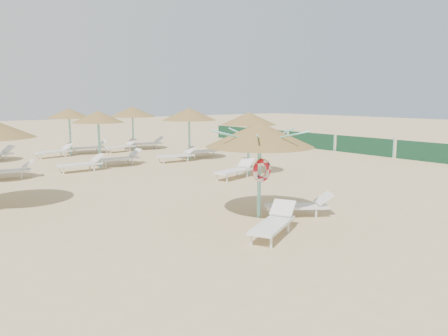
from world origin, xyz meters
TOP-DOWN VIEW (x-y plane):
  - ground at (0.00, 0.00)m, footprint 120.00×120.00m
  - main_palapa at (0.06, -0.35)m, footprint 2.89×2.89m
  - lounger_main_a at (-0.76, -1.79)m, footprint 1.95×1.37m
  - lounger_main_b at (1.03, -1.00)m, footprint 1.82×1.45m
  - palapa_field at (-0.09, 11.33)m, footprint 14.71×13.67m
  - windbreak_fence at (14.00, 9.96)m, footprint 0.08×19.84m

SIDE VIEW (x-z plane):
  - ground at x=0.00m, z-range 0.00..0.00m
  - lounger_main_b at x=1.03m, z-range -0.02..0.65m
  - lounger_main_a at x=-0.76m, z-range -0.02..0.67m
  - windbreak_fence at x=14.00m, z-range -0.05..1.05m
  - main_palapa at x=0.06m, z-range 0.95..3.55m
  - palapa_field at x=-0.09m, z-range 0.92..3.64m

